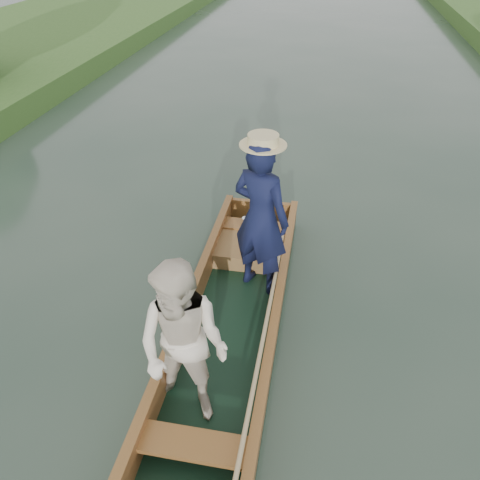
# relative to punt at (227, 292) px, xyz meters

# --- Properties ---
(ground) EXTENTS (120.00, 120.00, 0.00)m
(ground) POSITION_rel_punt_xyz_m (0.02, 0.06, -0.72)
(ground) COLOR #283D30
(ground) RESTS_ON ground
(trees_far) EXTENTS (20.88, 6.95, 4.42)m
(trees_far) POSITION_rel_punt_xyz_m (1.23, 4.52, 1.78)
(trees_far) COLOR #47331E
(trees_far) RESTS_ON ground
(punt) EXTENTS (1.31, 5.00, 2.13)m
(punt) POSITION_rel_punt_xyz_m (0.00, 0.00, 0.00)
(punt) COLOR black
(punt) RESTS_ON ground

